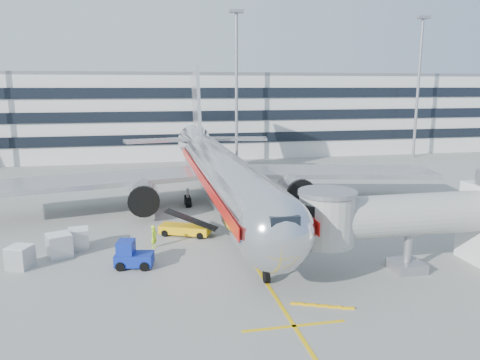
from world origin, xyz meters
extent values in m
plane|color=gray|center=(0.00, 0.00, 0.00)|extent=(180.00, 180.00, 0.00)
cube|color=#E5B20C|center=(0.00, 10.00, 0.01)|extent=(0.25, 70.00, 0.01)
cube|color=#E5B20C|center=(0.00, -14.00, 0.01)|extent=(6.00, 0.25, 0.01)
cylinder|color=silver|center=(0.00, 8.00, 4.20)|extent=(5.00, 36.00, 5.00)
sphere|color=silver|center=(0.00, -10.00, 4.20)|extent=(5.00, 5.00, 5.00)
cone|color=silver|center=(0.00, 31.00, 4.80)|extent=(5.00, 10.00, 5.00)
cube|color=black|center=(0.00, -11.50, 5.33)|extent=(1.80, 1.20, 0.90)
cube|color=#B7B7BC|center=(13.00, 13.50, 3.40)|extent=(24.95, 12.07, 0.50)
cube|color=#B7B7BC|center=(-13.00, 13.50, 3.40)|extent=(24.95, 12.07, 0.50)
cylinder|color=#99999E|center=(8.00, 10.00, 2.20)|extent=(3.00, 4.20, 3.00)
cylinder|color=#99999E|center=(-8.00, 10.00, 2.20)|extent=(3.00, 4.20, 3.00)
cylinder|color=black|center=(8.00, 8.00, 2.20)|extent=(3.10, 0.50, 3.10)
cylinder|color=black|center=(-8.00, 8.00, 2.20)|extent=(3.10, 0.50, 3.10)
cube|color=#B7B7BC|center=(0.00, 31.50, 9.20)|extent=(0.45, 9.39, 13.72)
cube|color=#B7B7BC|center=(5.50, 32.00, 5.40)|extent=(10.41, 4.94, 0.35)
cube|color=#B7B7BC|center=(-5.50, 32.00, 5.40)|extent=(10.41, 4.94, 0.35)
cylinder|color=gray|center=(0.00, -8.00, 0.90)|extent=(0.24, 0.24, 1.80)
cylinder|color=black|center=(0.00, -8.00, 0.45)|extent=(0.35, 0.90, 0.90)
cylinder|color=gray|center=(3.20, 14.00, 1.00)|extent=(0.30, 0.30, 2.00)
cylinder|color=gray|center=(-3.20, 14.00, 1.00)|extent=(0.30, 0.30, 2.00)
cube|color=red|center=(2.52, 8.00, 4.50)|extent=(0.06, 38.00, 0.90)
cube|color=red|center=(-2.52, 8.00, 4.50)|extent=(0.06, 38.00, 0.90)
cylinder|color=#A8A8A3|center=(10.50, -8.00, 4.20)|extent=(13.00, 3.00, 3.00)
cylinder|color=#A8A8A3|center=(4.20, -8.00, 4.20)|extent=(3.80, 3.80, 3.40)
cylinder|color=gray|center=(4.20, -8.00, 6.10)|extent=(4.00, 4.00, 0.30)
cube|color=black|center=(2.90, -8.00, 4.20)|extent=(1.40, 2.60, 2.60)
cylinder|color=gray|center=(10.50, -8.00, 1.60)|extent=(0.56, 0.56, 3.20)
cube|color=gray|center=(10.50, -8.00, 0.35)|extent=(2.20, 2.20, 0.70)
cylinder|color=black|center=(9.60, -8.00, 0.35)|extent=(0.35, 0.70, 0.70)
cylinder|color=black|center=(11.40, -8.00, 0.35)|extent=(0.35, 0.70, 0.70)
cube|color=silver|center=(0.00, 58.00, 7.50)|extent=(150.00, 24.00, 15.00)
cube|color=black|center=(0.00, 45.90, 4.00)|extent=(150.00, 0.30, 1.80)
cube|color=black|center=(0.00, 45.90, 8.00)|extent=(150.00, 0.30, 1.80)
cube|color=black|center=(0.00, 45.90, 12.00)|extent=(150.00, 0.30, 1.80)
cube|color=gray|center=(0.00, 58.00, 15.30)|extent=(150.00, 24.00, 0.60)
cylinder|color=gray|center=(8.00, 42.00, 12.50)|extent=(0.50, 0.50, 25.00)
cube|color=gray|center=(8.00, 42.00, 25.20)|extent=(2.40, 1.20, 0.50)
cylinder|color=gray|center=(42.00, 42.00, 12.50)|extent=(0.50, 0.50, 25.00)
cube|color=gray|center=(42.00, 42.00, 25.20)|extent=(2.40, 1.20, 0.50)
cube|color=#EDAF0A|center=(-4.46, 3.51, 0.56)|extent=(4.77, 3.38, 0.72)
cube|color=black|center=(-4.46, 3.51, 1.48)|extent=(4.76, 3.02, 1.57)
cylinder|color=black|center=(-5.64, 4.85, 0.31)|extent=(0.68, 0.52, 0.61)
cylinder|color=black|center=(-6.25, 3.56, 0.31)|extent=(0.68, 0.52, 0.61)
cylinder|color=black|center=(-2.68, 3.47, 0.31)|extent=(0.68, 0.52, 0.61)
cylinder|color=black|center=(-3.28, 2.17, 0.31)|extent=(0.68, 0.52, 0.61)
cube|color=#0D2496|center=(-8.82, -3.29, 0.63)|extent=(2.97, 2.06, 0.87)
cube|color=#0D2496|center=(-9.39, -3.17, 1.51)|extent=(1.43, 1.66, 1.07)
cube|color=black|center=(-9.39, -3.17, 1.85)|extent=(1.30, 1.45, 0.10)
cylinder|color=black|center=(-9.53, -2.40, 0.34)|extent=(0.72, 0.42, 0.68)
cylinder|color=black|center=(-9.82, -3.83, 0.34)|extent=(0.72, 0.42, 0.68)
cylinder|color=black|center=(-7.82, -2.75, 0.34)|extent=(0.72, 0.42, 0.68)
cylinder|color=black|center=(-8.11, -4.18, 0.34)|extent=(0.72, 0.42, 0.68)
cube|color=#BBBDC3|center=(-17.03, -1.70, 0.81)|extent=(2.04, 2.04, 1.62)
cube|color=white|center=(-17.03, -1.70, 1.64)|extent=(2.04, 2.04, 0.06)
cube|color=#BBBDC3|center=(-13.34, 1.83, 0.82)|extent=(1.76, 1.76, 1.64)
cube|color=white|center=(-13.34, 1.83, 1.66)|extent=(1.76, 1.76, 0.06)
cube|color=#BBBDC3|center=(-14.60, 0.18, 0.89)|extent=(2.24, 2.24, 1.78)
cube|color=white|center=(-14.60, 0.18, 1.80)|extent=(2.24, 2.24, 0.07)
imported|color=#BFFF1A|center=(-7.26, 0.81, 0.94)|extent=(0.75, 0.82, 1.89)
camera|label=1|loc=(-7.86, -36.82, 13.13)|focal=35.00mm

